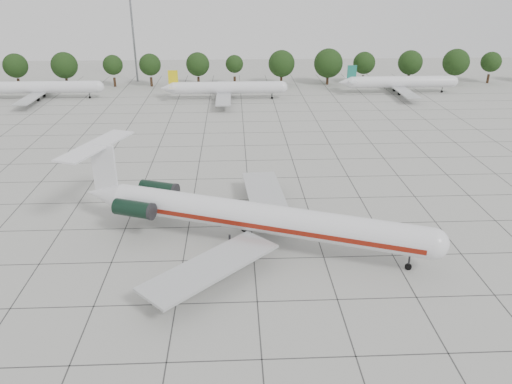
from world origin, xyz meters
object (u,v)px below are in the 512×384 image
bg_airliner_b (43,88)px  floodlight_mast (133,31)px  main_airliner (243,215)px  ground_crew (325,223)px  bg_airliner_c (227,88)px  bg_airliner_d (401,82)px

bg_airliner_b → floodlight_mast: 31.06m
main_airliner → ground_crew: size_ratio=21.78×
ground_crew → floodlight_mast: 102.18m
bg_airliner_c → floodlight_mast: 37.24m
bg_airliner_c → bg_airliner_d: (45.80, 5.00, 0.00)m
bg_airliner_c → bg_airliner_d: size_ratio=1.00×
ground_crew → bg_airliner_c: bg_airliner_c is taller
bg_airliner_c → bg_airliner_b: bearing=176.7°
bg_airliner_d → floodlight_mast: (-72.24, 18.63, 11.37)m
bg_airliner_d → bg_airliner_c: bearing=-173.8°
bg_airliner_b → floodlight_mast: bearing=46.4°
ground_crew → bg_airliner_c: (-12.84, 69.76, 1.92)m
main_airliner → floodlight_mast: 100.93m
ground_crew → bg_airliner_b: 93.61m
bg_airliner_c → bg_airliner_d: same height
ground_crew → bg_airliner_b: size_ratio=0.07×
bg_airliner_d → main_airliner: bearing=-119.2°
main_airliner → bg_airliner_c: main_airliner is taller
ground_crew → bg_airliner_b: (-59.22, 72.47, 1.92)m
ground_crew → bg_airliner_d: size_ratio=0.07×
bg_airliner_d → bg_airliner_b: bearing=-178.6°
bg_airliner_d → floodlight_mast: floodlight_mast is taller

